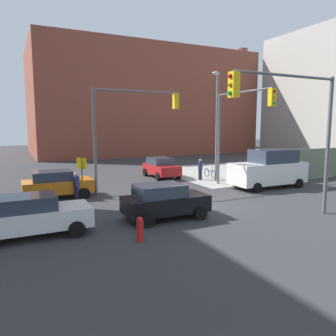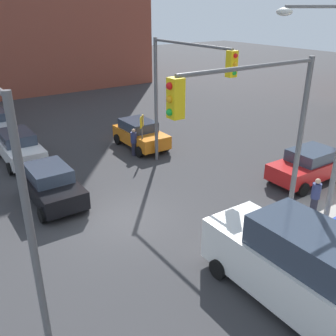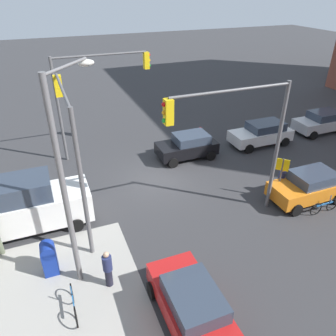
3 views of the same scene
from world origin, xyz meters
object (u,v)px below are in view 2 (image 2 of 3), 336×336
object	(u,v)px
coupe_white	(19,147)
pedestrian_waiting	(134,142)
traffic_signal_ne_corner	(259,125)
pedestrian_crossing	(315,197)
coupe_red	(307,165)
bicycle_at_crosswalk	(157,138)
traffic_signal_nw_corner	(182,82)
street_lamp_corner	(335,111)
hatchback_orange	(140,134)
van_white_delivery	(294,265)
sedan_black	(52,185)

from	to	relation	value
coupe_white	pedestrian_waiting	bearing A→B (deg)	63.59
traffic_signal_ne_corner	pedestrian_crossing	world-z (taller)	traffic_signal_ne_corner
traffic_signal_ne_corner	pedestrian_crossing	distance (m)	5.58
coupe_red	bicycle_at_crosswalk	xyz separation A→B (m)	(-8.77, -2.99, -0.49)
traffic_signal_nw_corner	pedestrian_crossing	world-z (taller)	traffic_signal_nw_corner
traffic_signal_ne_corner	coupe_red	xyz separation A→B (m)	(-2.53, 6.59, -3.79)
traffic_signal_ne_corner	street_lamp_corner	xyz separation A→B (m)	(0.47, 3.12, 0.07)
hatchback_orange	van_white_delivery	distance (m)	13.93
sedan_black	pedestrian_waiting	world-z (taller)	sedan_black
van_white_delivery	traffic_signal_nw_corner	bearing A→B (deg)	163.46
sedan_black	pedestrian_crossing	distance (m)	11.01
sedan_black	bicycle_at_crosswalk	bearing A→B (deg)	116.21
traffic_signal_ne_corner	coupe_red	bearing A→B (deg)	111.03
coupe_red	pedestrian_waiting	bearing A→B (deg)	-146.26
van_white_delivery	bicycle_at_crosswalk	world-z (taller)	van_white_delivery
van_white_delivery	bicycle_at_crosswalk	xyz separation A→B (m)	(-13.64, 4.20, -0.93)
traffic_signal_nw_corner	street_lamp_corner	world-z (taller)	street_lamp_corner
street_lamp_corner	coupe_white	size ratio (longest dim) A/B	1.83
van_white_delivery	street_lamp_corner	bearing A→B (deg)	116.65
hatchback_orange	pedestrian_crossing	world-z (taller)	pedestrian_crossing
bicycle_at_crosswalk	hatchback_orange	bearing A→B (deg)	-88.38
van_white_delivery	pedestrian_crossing	xyz separation A→B (m)	(-2.63, 4.70, -0.42)
bicycle_at_crosswalk	pedestrian_waiting	bearing A→B (deg)	-65.48
hatchback_orange	van_white_delivery	world-z (taller)	van_white_delivery
traffic_signal_nw_corner	bicycle_at_crosswalk	size ratio (longest dim) A/B	3.71
coupe_red	van_white_delivery	bearing A→B (deg)	-55.88
traffic_signal_nw_corner	hatchback_orange	xyz separation A→B (m)	(-4.51, 0.28, -3.81)
van_white_delivery	sedan_black	bearing A→B (deg)	-159.21
traffic_signal_nw_corner	traffic_signal_ne_corner	size ratio (longest dim) A/B	1.00
traffic_signal_nw_corner	street_lamp_corner	bearing A→B (deg)	7.94
traffic_signal_ne_corner	sedan_black	xyz separation A→B (m)	(-7.41, -4.29, -3.79)
traffic_signal_nw_corner	street_lamp_corner	xyz separation A→B (m)	(7.23, 1.01, 0.05)
sedan_black	coupe_red	distance (m)	11.93
street_lamp_corner	pedestrian_crossing	distance (m)	4.04
traffic_signal_ne_corner	van_white_delivery	distance (m)	4.13
hatchback_orange	pedestrian_crossing	bearing A→B (deg)	8.89
pedestrian_crossing	bicycle_at_crosswalk	xyz separation A→B (m)	(-11.00, -0.50, -0.52)
hatchback_orange	traffic_signal_ne_corner	bearing A→B (deg)	-11.99
street_lamp_corner	coupe_red	world-z (taller)	street_lamp_corner
traffic_signal_nw_corner	coupe_white	size ratio (longest dim) A/B	1.49
traffic_signal_nw_corner	coupe_red	xyz separation A→B (m)	(4.22, 4.49, -3.81)
traffic_signal_nw_corner	hatchback_orange	size ratio (longest dim) A/B	1.66
pedestrian_waiting	coupe_red	bearing A→B (deg)	84.96
coupe_white	coupe_red	size ratio (longest dim) A/B	1.14
street_lamp_corner	hatchback_orange	distance (m)	12.38
coupe_white	bicycle_at_crosswalk	distance (m)	8.04
traffic_signal_ne_corner	street_lamp_corner	distance (m)	3.15
pedestrian_waiting	bicycle_at_crosswalk	xyz separation A→B (m)	(-1.00, 2.20, -0.47)
sedan_black	bicycle_at_crosswalk	world-z (taller)	sedan_black
street_lamp_corner	coupe_red	distance (m)	6.00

